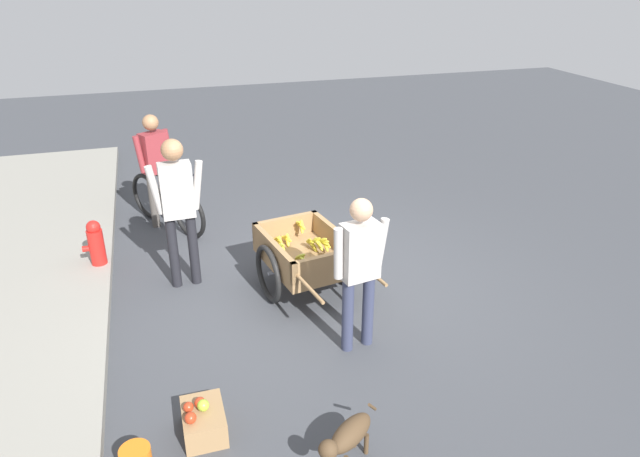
{
  "coord_description": "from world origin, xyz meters",
  "views": [
    {
      "loc": [
        -5.28,
        1.74,
        3.35
      ],
      "look_at": [
        0.01,
        0.11,
        0.75
      ],
      "focal_mm": 31.87,
      "sensor_mm": 36.0,
      "label": 1
    }
  ],
  "objects_px": {
    "dog": "(348,436)",
    "cyclist_person": "(155,161)",
    "fire_hydrant": "(97,247)",
    "bystander_person": "(178,200)",
    "vendor_person": "(360,263)",
    "apple_crate": "(203,420)",
    "fruit_cart": "(305,256)",
    "bicycle": "(167,203)"
  },
  "relations": [
    {
      "from": "fire_hydrant",
      "to": "bystander_person",
      "type": "relative_size",
      "value": 0.39
    },
    {
      "from": "apple_crate",
      "to": "bystander_person",
      "type": "distance_m",
      "value": 2.54
    },
    {
      "from": "fire_hydrant",
      "to": "bystander_person",
      "type": "xyz_separation_m",
      "value": [
        -0.58,
        -0.96,
        0.7
      ]
    },
    {
      "from": "vendor_person",
      "to": "apple_crate",
      "type": "bearing_deg",
      "value": 114.55
    },
    {
      "from": "dog",
      "to": "apple_crate",
      "type": "xyz_separation_m",
      "value": [
        0.62,
        0.97,
        -0.15
      ]
    },
    {
      "from": "cyclist_person",
      "to": "apple_crate",
      "type": "height_order",
      "value": "cyclist_person"
    },
    {
      "from": "apple_crate",
      "to": "dog",
      "type": "bearing_deg",
      "value": -122.63
    },
    {
      "from": "dog",
      "to": "fire_hydrant",
      "type": "xyz_separation_m",
      "value": [
        3.56,
        1.85,
        0.06
      ]
    },
    {
      "from": "fruit_cart",
      "to": "dog",
      "type": "xyz_separation_m",
      "value": [
        -2.46,
        0.38,
        -0.16
      ]
    },
    {
      "from": "vendor_person",
      "to": "apple_crate",
      "type": "height_order",
      "value": "vendor_person"
    },
    {
      "from": "vendor_person",
      "to": "bicycle",
      "type": "xyz_separation_m",
      "value": [
        3.32,
        1.55,
        -0.55
      ]
    },
    {
      "from": "dog",
      "to": "bystander_person",
      "type": "bearing_deg",
      "value": 16.6
    },
    {
      "from": "dog",
      "to": "cyclist_person",
      "type": "bearing_deg",
      "value": 12.56
    },
    {
      "from": "bicycle",
      "to": "cyclist_person",
      "type": "distance_m",
      "value": 0.6
    },
    {
      "from": "cyclist_person",
      "to": "bystander_person",
      "type": "bearing_deg",
      "value": -174.48
    },
    {
      "from": "fruit_cart",
      "to": "bystander_person",
      "type": "height_order",
      "value": "bystander_person"
    },
    {
      "from": "vendor_person",
      "to": "cyclist_person",
      "type": "distance_m",
      "value": 3.82
    },
    {
      "from": "vendor_person",
      "to": "bicycle",
      "type": "height_order",
      "value": "vendor_person"
    },
    {
      "from": "fruit_cart",
      "to": "fire_hydrant",
      "type": "relative_size",
      "value": 2.62
    },
    {
      "from": "vendor_person",
      "to": "dog",
      "type": "bearing_deg",
      "value": 156.63
    },
    {
      "from": "fruit_cart",
      "to": "apple_crate",
      "type": "distance_m",
      "value": 2.3
    },
    {
      "from": "bicycle",
      "to": "dog",
      "type": "xyz_separation_m",
      "value": [
        -4.64,
        -0.98,
        -0.08
      ]
    },
    {
      "from": "fruit_cart",
      "to": "vendor_person",
      "type": "relative_size",
      "value": 1.15
    },
    {
      "from": "bicycle",
      "to": "dog",
      "type": "bearing_deg",
      "value": -168.04
    },
    {
      "from": "fruit_cart",
      "to": "bicycle",
      "type": "relative_size",
      "value": 1.21
    },
    {
      "from": "vendor_person",
      "to": "bystander_person",
      "type": "distance_m",
      "value": 2.22
    },
    {
      "from": "fruit_cart",
      "to": "cyclist_person",
      "type": "relative_size",
      "value": 1.12
    },
    {
      "from": "bystander_person",
      "to": "fire_hydrant",
      "type": "bearing_deg",
      "value": 58.89
    },
    {
      "from": "bicycle",
      "to": "fire_hydrant",
      "type": "height_order",
      "value": "bicycle"
    },
    {
      "from": "vendor_person",
      "to": "apple_crate",
      "type": "distance_m",
      "value": 1.86
    },
    {
      "from": "apple_crate",
      "to": "cyclist_person",
      "type": "bearing_deg",
      "value": 1.32
    },
    {
      "from": "bicycle",
      "to": "fire_hydrant",
      "type": "bearing_deg",
      "value": 141.21
    },
    {
      "from": "vendor_person",
      "to": "bystander_person",
      "type": "height_order",
      "value": "bystander_person"
    },
    {
      "from": "vendor_person",
      "to": "cyclist_person",
      "type": "bearing_deg",
      "value": 25.35
    },
    {
      "from": "vendor_person",
      "to": "dog",
      "type": "distance_m",
      "value": 1.57
    },
    {
      "from": "bicycle",
      "to": "dog",
      "type": "height_order",
      "value": "bicycle"
    },
    {
      "from": "bicycle",
      "to": "apple_crate",
      "type": "xyz_separation_m",
      "value": [
        -4.02,
        -0.02,
        -0.23
      ]
    },
    {
      "from": "bystander_person",
      "to": "cyclist_person",
      "type": "bearing_deg",
      "value": 5.52
    },
    {
      "from": "vendor_person",
      "to": "bystander_person",
      "type": "bearing_deg",
      "value": 41.29
    },
    {
      "from": "bicycle",
      "to": "fire_hydrant",
      "type": "distance_m",
      "value": 1.38
    },
    {
      "from": "dog",
      "to": "fire_hydrant",
      "type": "distance_m",
      "value": 4.01
    },
    {
      "from": "bicycle",
      "to": "apple_crate",
      "type": "bearing_deg",
      "value": -179.77
    }
  ]
}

